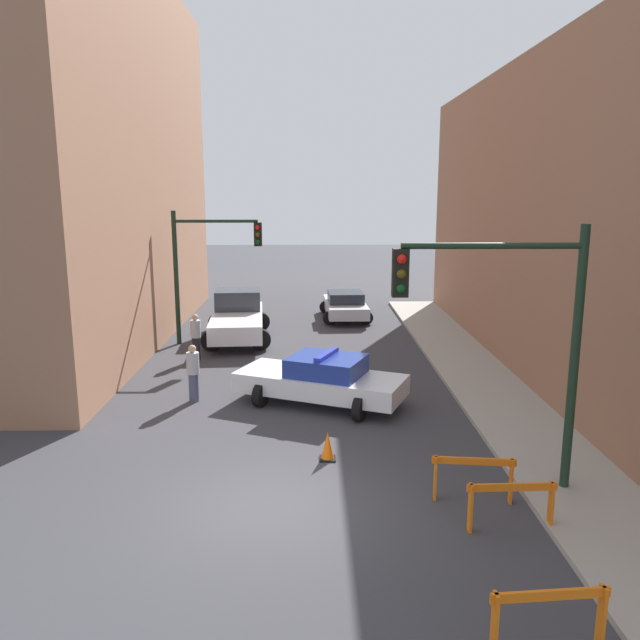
{
  "coord_description": "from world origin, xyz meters",
  "views": [
    {
      "loc": [
        0.85,
        -10.9,
        5.9
      ],
      "look_at": [
        1.1,
        7.65,
        2.07
      ],
      "focal_mm": 35.0,
      "sensor_mm": 36.0,
      "label": 1
    }
  ],
  "objects_px": {
    "traffic_light_near": "(517,319)",
    "parked_car_near": "(345,305)",
    "barrier_front": "(549,610)",
    "pedestrian_corner": "(196,336)",
    "traffic_light_far": "(204,258)",
    "pedestrian_crossing": "(193,372)",
    "traffic_cone": "(328,446)",
    "barrier_back": "(473,472)",
    "barrier_mid": "(511,498)",
    "police_car": "(322,379)",
    "white_truck": "(238,317)"
  },
  "relations": [
    {
      "from": "traffic_light_near",
      "to": "parked_car_near",
      "type": "xyz_separation_m",
      "value": [
        -2.29,
        17.37,
        -2.86
      ]
    },
    {
      "from": "parked_car_near",
      "to": "barrier_front",
      "type": "height_order",
      "value": "parked_car_near"
    },
    {
      "from": "pedestrian_corner",
      "to": "barrier_front",
      "type": "bearing_deg",
      "value": 14.28
    },
    {
      "from": "traffic_light_far",
      "to": "pedestrian_crossing",
      "type": "relative_size",
      "value": 3.13
    },
    {
      "from": "pedestrian_corner",
      "to": "traffic_cone",
      "type": "xyz_separation_m",
      "value": [
        4.47,
        -8.55,
        -0.54
      ]
    },
    {
      "from": "barrier_back",
      "to": "traffic_cone",
      "type": "distance_m",
      "value": 3.4
    },
    {
      "from": "traffic_light_far",
      "to": "barrier_mid",
      "type": "distance_m",
      "value": 16.2
    },
    {
      "from": "police_car",
      "to": "traffic_light_near",
      "type": "bearing_deg",
      "value": -122.68
    },
    {
      "from": "pedestrian_corner",
      "to": "barrier_front",
      "type": "xyz_separation_m",
      "value": [
        7.18,
        -14.56,
        -0.24
      ]
    },
    {
      "from": "white_truck",
      "to": "parked_car_near",
      "type": "height_order",
      "value": "white_truck"
    },
    {
      "from": "traffic_cone",
      "to": "pedestrian_crossing",
      "type": "bearing_deg",
      "value": 132.75
    },
    {
      "from": "barrier_front",
      "to": "traffic_cone",
      "type": "height_order",
      "value": "barrier_front"
    },
    {
      "from": "traffic_light_near",
      "to": "barrier_mid",
      "type": "height_order",
      "value": "traffic_light_near"
    },
    {
      "from": "parked_car_near",
      "to": "barrier_front",
      "type": "relative_size",
      "value": 2.74
    },
    {
      "from": "police_car",
      "to": "parked_car_near",
      "type": "distance_m",
      "value": 12.11
    },
    {
      "from": "barrier_back",
      "to": "police_car",
      "type": "bearing_deg",
      "value": 116.38
    },
    {
      "from": "barrier_mid",
      "to": "traffic_cone",
      "type": "relative_size",
      "value": 2.44
    },
    {
      "from": "traffic_cone",
      "to": "pedestrian_corner",
      "type": "bearing_deg",
      "value": 117.63
    },
    {
      "from": "parked_car_near",
      "to": "barrier_mid",
      "type": "distance_m",
      "value": 18.92
    },
    {
      "from": "white_truck",
      "to": "barrier_back",
      "type": "relative_size",
      "value": 3.47
    },
    {
      "from": "parked_car_near",
      "to": "pedestrian_corner",
      "type": "height_order",
      "value": "pedestrian_corner"
    },
    {
      "from": "pedestrian_crossing",
      "to": "traffic_cone",
      "type": "height_order",
      "value": "pedestrian_crossing"
    },
    {
      "from": "traffic_light_far",
      "to": "police_car",
      "type": "bearing_deg",
      "value": -58.47
    },
    {
      "from": "police_car",
      "to": "traffic_cone",
      "type": "xyz_separation_m",
      "value": [
        0.07,
        -3.74,
        -0.41
      ]
    },
    {
      "from": "white_truck",
      "to": "pedestrian_corner",
      "type": "bearing_deg",
      "value": -113.18
    },
    {
      "from": "police_car",
      "to": "pedestrian_corner",
      "type": "distance_m",
      "value": 6.52
    },
    {
      "from": "traffic_light_far",
      "to": "parked_car_near",
      "type": "distance_m",
      "value": 7.97
    },
    {
      "from": "police_car",
      "to": "pedestrian_crossing",
      "type": "bearing_deg",
      "value": 108.59
    },
    {
      "from": "parked_car_near",
      "to": "white_truck",
      "type": "bearing_deg",
      "value": -141.67
    },
    {
      "from": "parked_car_near",
      "to": "barrier_mid",
      "type": "xyz_separation_m",
      "value": [
        1.92,
        -18.82,
        -0.06
      ]
    },
    {
      "from": "traffic_light_near",
      "to": "pedestrian_corner",
      "type": "relative_size",
      "value": 3.13
    },
    {
      "from": "traffic_cone",
      "to": "barrier_back",
      "type": "bearing_deg",
      "value": -35.45
    },
    {
      "from": "pedestrian_crossing",
      "to": "barrier_front",
      "type": "height_order",
      "value": "pedestrian_crossing"
    },
    {
      "from": "traffic_cone",
      "to": "police_car",
      "type": "bearing_deg",
      "value": 91.07
    },
    {
      "from": "traffic_cone",
      "to": "barrier_mid",
      "type": "bearing_deg",
      "value": -43.98
    },
    {
      "from": "police_car",
      "to": "traffic_cone",
      "type": "bearing_deg",
      "value": -155.66
    },
    {
      "from": "police_car",
      "to": "barrier_mid",
      "type": "distance_m",
      "value": 7.51
    },
    {
      "from": "barrier_front",
      "to": "traffic_light_near",
      "type": "bearing_deg",
      "value": 79.45
    },
    {
      "from": "traffic_light_near",
      "to": "pedestrian_corner",
      "type": "bearing_deg",
      "value": 128.3
    },
    {
      "from": "police_car",
      "to": "barrier_front",
      "type": "xyz_separation_m",
      "value": [
        2.78,
        -9.75,
        -0.11
      ]
    },
    {
      "from": "traffic_light_far",
      "to": "traffic_light_near",
      "type": "bearing_deg",
      "value": -57.38
    },
    {
      "from": "barrier_back",
      "to": "pedestrian_crossing",
      "type": "bearing_deg",
      "value": 137.24
    },
    {
      "from": "traffic_light_far",
      "to": "barrier_back",
      "type": "height_order",
      "value": "traffic_light_far"
    },
    {
      "from": "white_truck",
      "to": "barrier_mid",
      "type": "height_order",
      "value": "white_truck"
    },
    {
      "from": "pedestrian_crossing",
      "to": "parked_car_near",
      "type": "bearing_deg",
      "value": 175.97
    },
    {
      "from": "pedestrian_crossing",
      "to": "pedestrian_corner",
      "type": "height_order",
      "value": "same"
    },
    {
      "from": "pedestrian_corner",
      "to": "barrier_mid",
      "type": "height_order",
      "value": "pedestrian_corner"
    },
    {
      "from": "traffic_light_far",
      "to": "barrier_back",
      "type": "relative_size",
      "value": 3.26
    },
    {
      "from": "traffic_light_near",
      "to": "pedestrian_corner",
      "type": "distance_m",
      "value": 13.19
    },
    {
      "from": "pedestrian_crossing",
      "to": "traffic_cone",
      "type": "relative_size",
      "value": 2.53
    }
  ]
}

